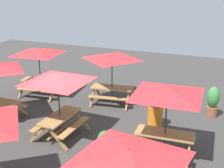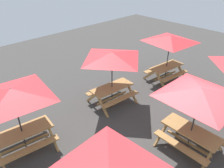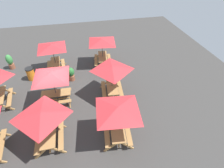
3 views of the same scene
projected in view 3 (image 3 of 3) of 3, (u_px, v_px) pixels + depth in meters
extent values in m
plane|color=#3D3A38|center=(58.00, 99.00, 11.59)|extent=(27.75, 27.75, 0.00)
cube|color=#A87A44|center=(112.00, 86.00, 11.49)|extent=(1.86, 0.87, 0.05)
cube|color=#A87A44|center=(120.00, 89.00, 11.72)|extent=(1.82, 0.43, 0.04)
cube|color=#A87A44|center=(104.00, 90.00, 11.62)|extent=(1.82, 0.43, 0.04)
cube|color=#A87A44|center=(119.00, 98.00, 11.15)|extent=(0.14, 0.80, 0.81)
cube|color=#A87A44|center=(108.00, 99.00, 11.09)|extent=(0.14, 0.80, 0.81)
cube|color=#A87A44|center=(116.00, 82.00, 12.35)|extent=(0.14, 0.80, 0.81)
cube|color=#A87A44|center=(106.00, 83.00, 12.29)|extent=(0.14, 0.80, 0.81)
cube|color=#A87A44|center=(112.00, 92.00, 11.82)|extent=(1.56, 0.22, 0.06)
cylinder|color=#2D2D33|center=(112.00, 81.00, 11.22)|extent=(0.04, 0.04, 2.30)
pyramid|color=red|center=(112.00, 68.00, 10.58)|extent=(2.18, 2.18, 0.28)
cube|color=#A87A44|center=(117.00, 128.00, 8.90)|extent=(1.87, 0.90, 0.05)
cube|color=#A87A44|center=(128.00, 130.00, 9.13)|extent=(1.82, 0.46, 0.04)
cube|color=#A87A44|center=(107.00, 132.00, 9.05)|extent=(1.82, 0.46, 0.04)
cube|color=#A87A44|center=(126.00, 145.00, 8.57)|extent=(0.15, 0.80, 0.81)
cube|color=#A87A44|center=(112.00, 146.00, 8.51)|extent=(0.15, 0.80, 0.81)
cube|color=#A87A44|center=(122.00, 120.00, 9.77)|extent=(0.15, 0.80, 0.81)
cube|color=#A87A44|center=(109.00, 121.00, 9.71)|extent=(0.15, 0.80, 0.81)
cube|color=#A87A44|center=(117.00, 134.00, 9.23)|extent=(1.56, 0.24, 0.06)
cylinder|color=#2D2D33|center=(117.00, 123.00, 8.64)|extent=(0.04, 0.04, 2.30)
pyramid|color=red|center=(118.00, 109.00, 8.00)|extent=(2.81, 2.81, 0.28)
cube|color=#A87A44|center=(10.00, 97.00, 11.10)|extent=(1.82, 0.52, 0.04)
cube|color=#A87A44|center=(6.00, 107.00, 10.53)|extent=(0.17, 0.80, 0.81)
cube|color=#A87A44|center=(8.00, 91.00, 11.66)|extent=(0.17, 0.80, 0.81)
cube|color=#A87A44|center=(2.00, 102.00, 11.09)|extent=(1.55, 0.29, 0.06)
cube|color=#A87A44|center=(56.00, 93.00, 10.94)|extent=(0.74, 1.81, 0.05)
cube|color=#A87A44|center=(57.00, 91.00, 11.54)|extent=(0.30, 1.80, 0.04)
cube|color=#A87A44|center=(56.00, 102.00, 10.71)|extent=(0.30, 1.80, 0.04)
cube|color=#A87A44|center=(69.00, 92.00, 11.57)|extent=(0.80, 0.08, 0.81)
cube|color=#A87A44|center=(70.00, 100.00, 11.01)|extent=(0.80, 0.08, 0.81)
cube|color=#A87A44|center=(45.00, 95.00, 11.34)|extent=(0.80, 0.08, 0.81)
cube|color=#A87A44|center=(44.00, 103.00, 10.79)|extent=(0.80, 0.08, 0.81)
cube|color=#A87A44|center=(58.00, 99.00, 11.27)|extent=(0.10, 1.56, 0.06)
cylinder|color=#2D2D33|center=(55.00, 88.00, 10.68)|extent=(0.04, 0.04, 2.30)
pyramid|color=red|center=(51.00, 75.00, 10.04)|extent=(2.83, 2.83, 0.28)
cube|color=#A87A44|center=(103.00, 57.00, 14.39)|extent=(1.88, 0.93, 0.05)
cube|color=#A87A44|center=(109.00, 59.00, 14.61)|extent=(1.82, 0.49, 0.04)
cube|color=#A87A44|center=(96.00, 60.00, 14.54)|extent=(1.82, 0.49, 0.04)
cube|color=#A87A44|center=(108.00, 65.00, 14.05)|extent=(0.16, 0.80, 0.81)
cube|color=#A87A44|center=(99.00, 66.00, 14.00)|extent=(0.16, 0.80, 0.81)
cube|color=#A87A44|center=(107.00, 56.00, 15.25)|extent=(0.16, 0.80, 0.81)
cube|color=#A87A44|center=(98.00, 56.00, 15.20)|extent=(0.16, 0.80, 0.81)
cube|color=#A87A44|center=(103.00, 62.00, 14.72)|extent=(1.56, 0.27, 0.06)
cylinder|color=#2D2D33|center=(102.00, 52.00, 14.13)|extent=(0.04, 0.04, 2.30)
pyramid|color=red|center=(102.00, 41.00, 13.49)|extent=(2.80, 2.80, 0.28)
cube|color=#A87A44|center=(55.00, 63.00, 13.68)|extent=(1.84, 0.81, 0.05)
cube|color=#A87A44|center=(63.00, 65.00, 13.98)|extent=(1.81, 0.37, 0.04)
cube|color=#A87A44|center=(49.00, 67.00, 13.75)|extent=(1.81, 0.37, 0.04)
cube|color=#A87A44|center=(62.00, 71.00, 13.41)|extent=(0.11, 0.80, 0.81)
cube|color=#A87A44|center=(52.00, 73.00, 13.26)|extent=(0.11, 0.80, 0.81)
cube|color=#A87A44|center=(61.00, 61.00, 14.57)|extent=(0.11, 0.80, 0.81)
cube|color=#A87A44|center=(52.00, 62.00, 14.42)|extent=(0.11, 0.80, 0.81)
cube|color=#A87A44|center=(57.00, 68.00, 14.01)|extent=(1.56, 0.17, 0.06)
cylinder|color=#2D2D33|center=(54.00, 58.00, 13.42)|extent=(0.04, 0.04, 2.30)
pyramid|color=red|center=(51.00, 46.00, 12.78)|extent=(2.82, 2.82, 0.28)
cube|color=#A87A44|center=(49.00, 133.00, 8.66)|extent=(1.81, 0.72, 0.05)
cube|color=#A87A44|center=(61.00, 135.00, 8.94)|extent=(1.80, 0.28, 0.04)
cube|color=#A87A44|center=(39.00, 139.00, 8.76)|extent=(1.80, 0.28, 0.04)
cube|color=#A87A44|center=(57.00, 150.00, 8.37)|extent=(0.07, 0.80, 0.81)
cube|color=#A87A44|center=(41.00, 153.00, 8.25)|extent=(0.07, 0.80, 0.81)
cube|color=#A87A44|center=(58.00, 124.00, 9.55)|extent=(0.07, 0.80, 0.81)
cube|color=#A87A44|center=(44.00, 126.00, 9.43)|extent=(0.07, 0.80, 0.81)
cube|color=#A87A44|center=(51.00, 139.00, 8.99)|extent=(1.56, 0.08, 0.06)
cylinder|color=#2D2D33|center=(47.00, 128.00, 8.40)|extent=(0.04, 0.04, 2.30)
pyramid|color=red|center=(41.00, 114.00, 7.76)|extent=(2.02, 2.02, 0.28)
cube|color=#A87A44|center=(1.00, 144.00, 8.52)|extent=(1.82, 0.45, 0.04)
cube|color=#A87A44|center=(1.00, 133.00, 9.10)|extent=(0.14, 0.80, 0.81)
cylinder|color=orange|center=(31.00, 74.00, 12.98)|extent=(0.56, 0.56, 0.90)
cylinder|color=black|center=(29.00, 69.00, 12.67)|extent=(0.59, 0.59, 0.08)
cylinder|color=#935138|center=(12.00, 66.00, 14.26)|extent=(0.44, 0.44, 0.40)
ellipsoid|color=#3D8C42|center=(9.00, 60.00, 13.86)|extent=(0.49, 0.49, 0.85)
cylinder|color=#935138|center=(72.00, 78.00, 13.06)|extent=(0.44, 0.44, 0.40)
ellipsoid|color=#2D7233|center=(71.00, 72.00, 12.72)|extent=(0.49, 0.49, 0.67)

